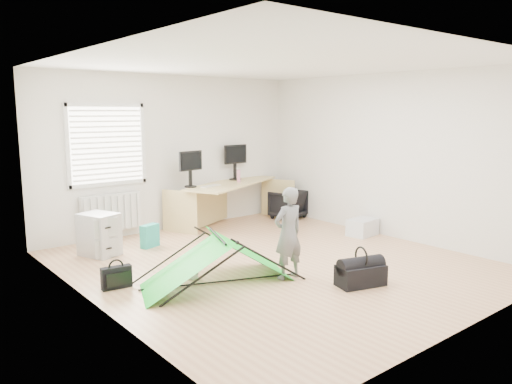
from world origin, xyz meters
TOP-DOWN VIEW (x-y plane):
  - ground at (0.00, 0.00)m, footprint 5.50×5.50m
  - back_wall at (0.00, 2.75)m, footprint 5.00×0.02m
  - window at (-1.20, 2.71)m, footprint 1.20×0.06m
  - radiator at (-1.20, 2.67)m, footprint 1.00×0.12m
  - desk at (1.01, 2.34)m, footprint 2.38×1.62m
  - filing_cabinet at (-1.71, 1.92)m, footprint 0.56×0.64m
  - monitor_left at (0.11, 2.34)m, footprint 0.49×0.18m
  - monitor_right at (1.28, 2.61)m, footprint 0.52×0.14m
  - keyboard at (0.43, 2.18)m, footprint 0.42×0.24m
  - thermos at (1.13, 2.30)m, footprint 0.08×0.08m
  - office_chair at (2.15, 2.05)m, footprint 0.75×0.76m
  - person at (-0.28, -0.57)m, footprint 0.43×0.29m
  - kite at (-1.07, -0.17)m, footprint 2.09×1.49m
  - storage_crate at (2.20, 0.24)m, footprint 0.54×0.40m
  - tote_bag at (-0.94, 1.84)m, footprint 0.33×0.22m
  - laptop_bag at (-2.10, 0.45)m, footprint 0.36×0.15m
  - white_box at (-1.22, 0.17)m, footprint 0.13×0.13m
  - duffel_bag at (0.22, -1.33)m, footprint 0.64×0.44m

SIDE VIEW (x-z plane):
  - ground at x=0.00m, z-range 0.00..0.00m
  - white_box at x=-1.22m, z-range 0.00..0.11m
  - duffel_bag at x=0.22m, z-range 0.00..0.25m
  - laptop_bag at x=-2.10m, z-range 0.00..0.27m
  - storage_crate at x=2.20m, z-range 0.00..0.28m
  - tote_bag at x=-0.94m, z-range 0.00..0.36m
  - office_chair at x=2.15m, z-range 0.00..0.56m
  - kite at x=-1.07m, z-range 0.00..0.59m
  - filing_cabinet at x=-1.71m, z-range 0.00..0.62m
  - desk at x=1.01m, z-range 0.00..0.78m
  - radiator at x=-1.20m, z-range 0.15..0.75m
  - person at x=-0.28m, z-range 0.00..1.16m
  - keyboard at x=0.43m, z-range 0.78..0.80m
  - thermos at x=1.13m, z-range 0.78..1.01m
  - monitor_left at x=0.11m, z-range 0.78..1.24m
  - monitor_right at x=1.28m, z-range 0.78..1.27m
  - back_wall at x=0.00m, z-range 0.00..2.70m
  - window at x=-1.20m, z-range 0.95..2.15m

